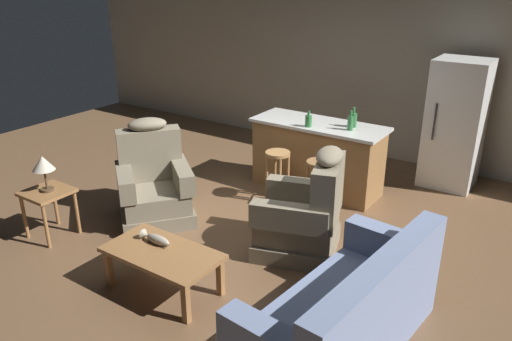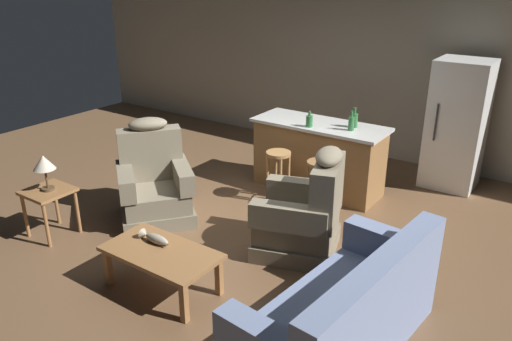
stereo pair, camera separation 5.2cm
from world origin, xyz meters
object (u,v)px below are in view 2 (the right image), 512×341
object	(u,v)px
bar_stool_right	(319,177)
coffee_table	(161,256)
recliner_near_island	(305,216)
end_table	(49,198)
refrigerator	(457,125)
fish_figurine	(155,238)
bottle_wine_dark	(309,121)
table_lamp	(44,164)
couch	(344,316)
bottle_short_amber	(354,120)
bar_stool_left	(278,167)
bottle_tall_green	(351,123)
kitchen_island	(318,156)
recliner_near_lamp	(154,184)

from	to	relation	value
bar_stool_right	coffee_table	bearing A→B (deg)	-100.88
recliner_near_island	end_table	xyz separation A→B (m)	(-2.55, -1.32, 0.04)
recliner_near_island	refrigerator	world-z (taller)	refrigerator
fish_figurine	bottle_wine_dark	size ratio (longest dim) A/B	1.63
table_lamp	recliner_near_island	bearing A→B (deg)	27.44
couch	recliner_near_island	world-z (taller)	recliner_near_island
fish_figurine	bottle_short_amber	xyz separation A→B (m)	(0.69, 2.92, 0.59)
end_table	bar_stool_right	world-z (taller)	bar_stool_right
table_lamp	bottle_short_amber	world-z (taller)	bottle_short_amber
bar_stool_right	bottle_short_amber	bearing A→B (deg)	82.51
bar_stool_left	fish_figurine	bearing A→B (deg)	-89.96
end_table	coffee_table	bearing A→B (deg)	-1.62
bottle_wine_dark	bottle_short_amber	bearing A→B (deg)	32.84
bottle_tall_green	bar_stool_left	bearing A→B (deg)	-141.55
refrigerator	bar_stool_right	bearing A→B (deg)	-121.22
end_table	table_lamp	xyz separation A→B (m)	(0.01, 0.00, 0.41)
couch	refrigerator	xyz separation A→B (m)	(-0.22, 3.90, 0.54)
refrigerator	bottle_wine_dark	bearing A→B (deg)	-136.39
fish_figurine	recliner_near_island	bearing A→B (deg)	54.79
coffee_table	kitchen_island	size ratio (longest dim) A/B	0.61
couch	bottle_short_amber	size ratio (longest dim) A/B	7.62
recliner_near_island	fish_figurine	bearing A→B (deg)	37.02
recliner_near_lamp	kitchen_island	bearing A→B (deg)	94.50
coffee_table	kitchen_island	bearing A→B (deg)	88.27
refrigerator	bottle_wine_dark	size ratio (longest dim) A/B	8.43
recliner_near_lamp	recliner_near_island	size ratio (longest dim) A/B	1.00
coffee_table	refrigerator	distance (m)	4.42
recliner_near_lamp	bar_stool_left	bearing A→B (deg)	89.18
table_lamp	bar_stool_right	distance (m)	3.17
bottle_short_amber	bar_stool_right	bearing A→B (deg)	-97.49
table_lamp	refrigerator	xyz separation A→B (m)	(3.33, 4.06, 0.01)
end_table	kitchen_island	world-z (taller)	kitchen_island
bottle_wine_dark	couch	bearing A→B (deg)	-55.26
bar_stool_left	bottle_tall_green	distance (m)	1.08
end_table	fish_figurine	bearing A→B (deg)	0.92
coffee_table	bar_stool_right	xyz separation A→B (m)	(0.44, 2.28, 0.11)
table_lamp	bottle_tall_green	world-z (taller)	bottle_tall_green
recliner_near_island	bottle_tall_green	size ratio (longest dim) A/B	4.71
fish_figurine	couch	bearing A→B (deg)	3.90
fish_figurine	end_table	distance (m)	1.64
bottle_short_amber	couch	bearing A→B (deg)	-66.11
end_table	bottle_wine_dark	bearing A→B (deg)	55.04
table_lamp	kitchen_island	bearing A→B (deg)	56.86
recliner_near_island	kitchen_island	size ratio (longest dim) A/B	0.67
bottle_tall_green	bottle_wine_dark	size ratio (longest dim) A/B	1.22
bar_stool_left	bottle_tall_green	size ratio (longest dim) A/B	2.67
refrigerator	bar_stool_left	bearing A→B (deg)	-132.98
kitchen_island	recliner_near_lamp	bearing A→B (deg)	-123.84
kitchen_island	refrigerator	bearing A→B (deg)	39.42
couch	bar_stool_left	bearing A→B (deg)	-41.43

